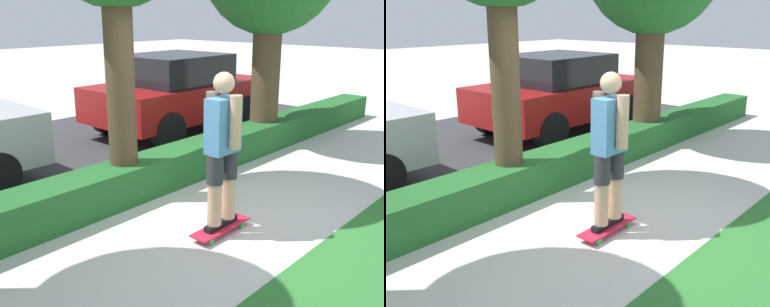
# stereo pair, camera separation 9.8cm
# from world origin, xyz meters

# --- Properties ---
(ground_plane) EXTENTS (60.00, 60.00, 0.00)m
(ground_plane) POSITION_xyz_m (0.00, 0.00, 0.00)
(ground_plane) COLOR beige
(street_asphalt) EXTENTS (14.12, 5.00, 0.01)m
(street_asphalt) POSITION_xyz_m (0.00, 4.20, 0.00)
(street_asphalt) COLOR #38383A
(street_asphalt) RESTS_ON ground_plane
(hedge_row) EXTENTS (14.12, 0.60, 0.52)m
(hedge_row) POSITION_xyz_m (0.00, 1.60, 0.26)
(hedge_row) COLOR #236028
(hedge_row) RESTS_ON ground_plane
(skateboard) EXTENTS (0.84, 0.24, 0.09)m
(skateboard) POSITION_xyz_m (-0.28, -0.02, 0.08)
(skateboard) COLOR red
(skateboard) RESTS_ON ground_plane
(skater_person) EXTENTS (0.51, 0.46, 1.80)m
(skater_person) POSITION_xyz_m (-0.28, -0.02, 1.05)
(skater_person) COLOR black
(skater_person) RESTS_ON skateboard
(parked_car_middle) EXTENTS (3.91, 2.08, 1.67)m
(parked_car_middle) POSITION_xyz_m (2.85, 3.77, 0.87)
(parked_car_middle) COLOR maroon
(parked_car_middle) RESTS_ON ground_plane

